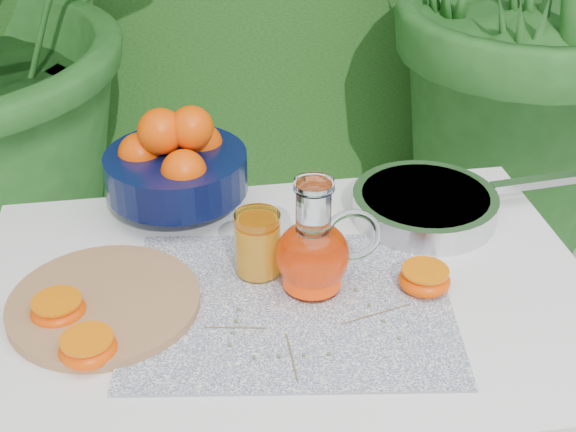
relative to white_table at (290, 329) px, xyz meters
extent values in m
cube|color=white|center=(0.00, 0.00, 0.06)|extent=(1.00, 0.70, 0.04)
cylinder|color=white|center=(-0.45, 0.30, -0.31)|extent=(0.04, 0.04, 0.71)
cylinder|color=white|center=(0.45, 0.30, -0.31)|extent=(0.04, 0.04, 0.71)
cube|color=#0C1943|center=(-0.01, -0.04, 0.08)|extent=(0.56, 0.46, 0.00)
cylinder|color=#A56C4A|center=(-0.30, 0.00, 0.09)|extent=(0.30, 0.30, 0.02)
cylinder|color=black|center=(-0.17, 0.29, 0.10)|extent=(0.11, 0.11, 0.04)
cylinder|color=black|center=(-0.17, 0.29, 0.16)|extent=(0.31, 0.31, 0.07)
sphere|color=#FF6202|center=(-0.23, 0.31, 0.19)|extent=(0.10, 0.10, 0.08)
sphere|color=#FF6202|center=(-0.12, 0.33, 0.19)|extent=(0.10, 0.10, 0.08)
sphere|color=#FF6202|center=(-0.15, 0.22, 0.19)|extent=(0.10, 0.10, 0.08)
sphere|color=#FF6202|center=(-0.18, 0.35, 0.19)|extent=(0.10, 0.10, 0.08)
sphere|color=#FF6202|center=(-0.19, 0.29, 0.24)|extent=(0.10, 0.10, 0.08)
sphere|color=#FF6202|center=(-0.13, 0.28, 0.25)|extent=(0.09, 0.09, 0.08)
cylinder|color=white|center=(0.04, 0.00, 0.09)|extent=(0.10, 0.10, 0.01)
ellipsoid|color=white|center=(0.04, 0.00, 0.15)|extent=(0.13, 0.13, 0.11)
cylinder|color=white|center=(0.04, 0.00, 0.23)|extent=(0.06, 0.06, 0.08)
cylinder|color=white|center=(0.04, 0.00, 0.27)|extent=(0.07, 0.07, 0.01)
torus|color=white|center=(0.10, -0.01, 0.18)|extent=(0.09, 0.02, 0.09)
cylinder|color=#EC3605|center=(0.04, 0.00, 0.13)|extent=(0.11, 0.11, 0.08)
cylinder|color=white|center=(-0.04, 0.06, 0.14)|extent=(0.08, 0.08, 0.11)
cylinder|color=orange|center=(-0.04, 0.06, 0.13)|extent=(0.07, 0.07, 0.09)
cylinder|color=orange|center=(-0.04, 0.06, 0.18)|extent=(0.06, 0.06, 0.00)
cylinder|color=silver|center=(0.28, 0.18, 0.11)|extent=(0.29, 0.29, 0.05)
cylinder|color=#BDBDC1|center=(0.28, 0.18, 0.13)|extent=(0.26, 0.26, 0.01)
cube|color=silver|center=(0.51, 0.21, 0.12)|extent=(0.20, 0.04, 0.02)
ellipsoid|color=#FF6202|center=(-0.31, -0.12, 0.10)|extent=(0.10, 0.10, 0.04)
cylinder|color=orange|center=(-0.31, -0.12, 0.12)|extent=(0.09, 0.09, 0.00)
ellipsoid|color=#FF6202|center=(-0.36, -0.02, 0.10)|extent=(0.10, 0.10, 0.04)
cylinder|color=orange|center=(-0.36, -0.02, 0.12)|extent=(0.09, 0.09, 0.00)
ellipsoid|color=#FF6202|center=(0.21, -0.03, 0.10)|extent=(0.10, 0.10, 0.04)
cylinder|color=orange|center=(0.21, -0.03, 0.12)|extent=(0.09, 0.09, 0.00)
cylinder|color=brown|center=(-0.02, -0.16, 0.09)|extent=(0.00, 0.10, 0.00)
sphere|color=#556A37|center=(-0.08, -0.16, 0.09)|extent=(0.01, 0.01, 0.01)
sphere|color=#556A37|center=(-0.04, -0.16, 0.09)|extent=(0.01, 0.01, 0.01)
sphere|color=#556A37|center=(-0.01, -0.17, 0.09)|extent=(0.01, 0.01, 0.01)
sphere|color=#556A37|center=(0.03, -0.17, 0.09)|extent=(0.01, 0.01, 0.01)
cylinder|color=brown|center=(0.12, -0.09, 0.09)|extent=(0.12, 0.03, 0.00)
sphere|color=#556A37|center=(0.10, -0.02, 0.09)|extent=(0.01, 0.01, 0.01)
sphere|color=#556A37|center=(0.12, -0.07, 0.09)|extent=(0.01, 0.01, 0.01)
sphere|color=#556A37|center=(0.13, -0.11, 0.09)|extent=(0.01, 0.01, 0.01)
sphere|color=#556A37|center=(0.14, -0.15, 0.09)|extent=(0.01, 0.01, 0.01)
cylinder|color=brown|center=(-0.10, -0.09, 0.09)|extent=(0.09, 0.02, 0.00)
sphere|color=#556A37|center=(-0.11, -0.13, 0.09)|extent=(0.01, 0.01, 0.01)
sphere|color=#556A37|center=(-0.10, -0.10, 0.09)|extent=(0.01, 0.01, 0.01)
sphere|color=#556A37|center=(-0.10, -0.07, 0.09)|extent=(0.01, 0.01, 0.01)
sphere|color=#556A37|center=(-0.09, -0.05, 0.09)|extent=(0.01, 0.01, 0.01)
camera|label=1|loc=(-0.16, -1.03, 0.87)|focal=50.00mm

